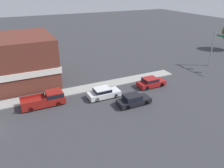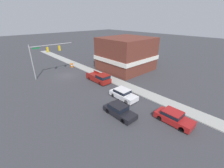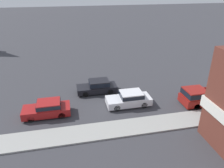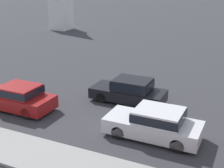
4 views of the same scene
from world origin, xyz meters
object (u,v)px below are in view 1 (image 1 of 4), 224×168
object	(u,v)px
car_oncoming	(133,100)
car_lead	(103,93)
car_second_ahead	(151,82)
pickup_truck_parked	(47,99)

from	to	relation	value
car_oncoming	car_lead	bearing A→B (deg)	37.52
car_second_ahead	pickup_truck_parked	size ratio (longest dim) A/B	0.80
car_lead	car_oncoming	xyz separation A→B (m)	(3.61, 2.77, -0.00)
car_second_ahead	pickup_truck_parked	distance (m)	15.89
car_oncoming	pickup_truck_parked	bearing A→B (deg)	64.50
car_oncoming	car_second_ahead	bearing A→B (deg)	-55.34
car_second_ahead	pickup_truck_parked	bearing A→B (deg)	-94.25
car_lead	pickup_truck_parked	world-z (taller)	pickup_truck_parked
car_lead	pickup_truck_parked	size ratio (longest dim) A/B	0.82
car_second_ahead	pickup_truck_parked	xyz separation A→B (m)	(-1.18, -15.85, 0.11)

